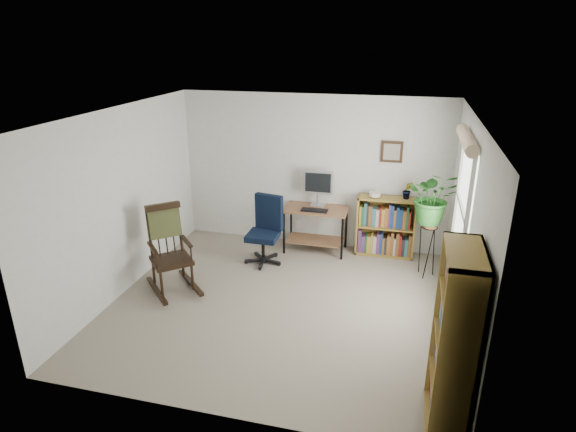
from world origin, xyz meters
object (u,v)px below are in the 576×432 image
(office_chair, at_px, (263,231))
(low_bookshelf, at_px, (386,226))
(tall_bookshelf, at_px, (454,342))
(rocking_chair, at_px, (171,249))
(desk, at_px, (315,230))

(office_chair, height_order, low_bookshelf, office_chair)
(office_chair, height_order, tall_bookshelf, tall_bookshelf)
(rocking_chair, bearing_deg, tall_bookshelf, -67.03)
(desk, bearing_deg, low_bookshelf, 6.41)
(tall_bookshelf, bearing_deg, rocking_chair, 155.20)
(rocking_chair, distance_m, tall_bookshelf, 3.76)
(desk, bearing_deg, rocking_chair, -133.49)
(desk, xyz_separation_m, office_chair, (-0.67, -0.62, 0.16))
(desk, relative_size, rocking_chair, 0.83)
(office_chair, distance_m, rocking_chair, 1.42)
(rocking_chair, relative_size, tall_bookshelf, 0.71)
(office_chair, xyz_separation_m, rocking_chair, (-0.93, -1.07, 0.07))
(low_bookshelf, distance_m, tall_bookshelf, 3.49)
(tall_bookshelf, bearing_deg, desk, 118.89)
(desk, bearing_deg, tall_bookshelf, -61.11)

